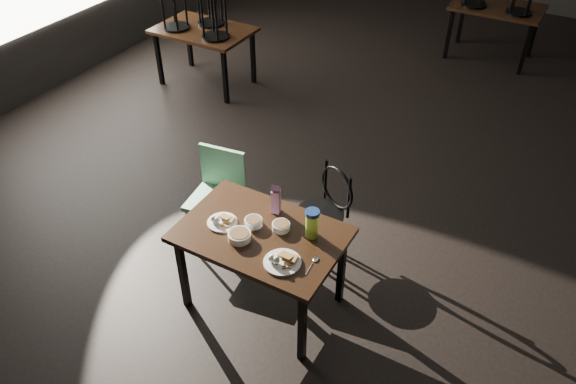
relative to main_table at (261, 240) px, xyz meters
The scene contains 13 objects.
main_table is the anchor object (origin of this frame).
plate_left 0.33m from the main_table, 169.99° to the right, with size 0.22×0.22×0.07m.
plate_right 0.36m from the main_table, 34.18° to the right, with size 0.26×0.26×0.08m.
bowl_near 0.15m from the main_table, 153.73° to the left, with size 0.13×0.13×0.05m.
bowl_far 0.19m from the main_table, 44.49° to the left, with size 0.13×0.13×0.05m.
bowl_big 0.20m from the main_table, 126.28° to the right, with size 0.17×0.17×0.06m.
juice_carton 0.32m from the main_table, 95.08° to the left, with size 0.07×0.07×0.25m.
water_bottle 0.42m from the main_table, 24.40° to the left, with size 0.11×0.11×0.23m.
spoon 0.49m from the main_table, ahead, with size 0.04×0.19×0.01m.
bentwood_chair 0.80m from the main_table, 77.95° to the left, with size 0.46×0.45×0.86m.
school_chair 0.87m from the main_table, 147.31° to the left, with size 0.47×0.47×0.90m.
bg_table_left 3.88m from the main_table, 132.49° to the left, with size 1.20×0.80×1.48m.
bg_table_far 5.48m from the main_table, 85.53° to the left, with size 1.20×0.80×1.48m.
Camera 1 is at (0.98, -4.26, 3.50)m, focal length 35.00 mm.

